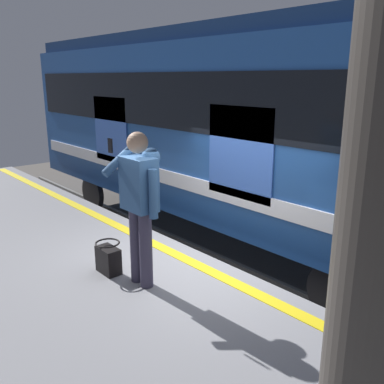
# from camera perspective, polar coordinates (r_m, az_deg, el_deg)

# --- Properties ---
(ground_plane) EXTENTS (24.69, 24.69, 0.00)m
(ground_plane) POSITION_cam_1_polar(r_m,az_deg,el_deg) (5.95, 2.02, -17.71)
(ground_plane) COLOR #4C4742
(platform) EXTENTS (14.61, 5.02, 1.04)m
(platform) POSITION_cam_1_polar(r_m,az_deg,el_deg) (4.63, -23.30, -22.16)
(platform) COLOR gray
(platform) RESTS_ON ground
(safety_line) EXTENTS (14.32, 0.16, 0.01)m
(safety_line) POSITION_cam_1_polar(r_m,az_deg,el_deg) (5.27, -0.29, -9.35)
(safety_line) COLOR yellow
(safety_line) RESTS_ON platform
(track_rail_near) EXTENTS (18.99, 0.08, 0.16)m
(track_rail_near) POSITION_cam_1_polar(r_m,az_deg,el_deg) (6.89, 11.48, -12.31)
(track_rail_near) COLOR slate
(track_rail_near) RESTS_ON ground
(track_rail_far) EXTENTS (18.99, 0.08, 0.16)m
(track_rail_far) POSITION_cam_1_polar(r_m,az_deg,el_deg) (7.98, 17.88, -8.80)
(track_rail_far) COLOR slate
(track_rail_far) RESTS_ON ground
(train_carriage) EXTENTS (9.87, 2.78, 3.87)m
(train_carriage) POSITION_cam_1_polar(r_m,az_deg,el_deg) (8.00, 4.13, 9.77)
(train_carriage) COLOR #1E478C
(train_carriage) RESTS_ON ground
(passenger) EXTENTS (0.57, 0.55, 1.67)m
(passenger) POSITION_cam_1_polar(r_m,az_deg,el_deg) (4.43, -7.06, -0.68)
(passenger) COLOR #383347
(passenger) RESTS_ON platform
(handbag) EXTENTS (0.31, 0.28, 0.38)m
(handbag) POSITION_cam_1_polar(r_m,az_deg,el_deg) (5.02, -11.27, -8.86)
(handbag) COLOR black
(handbag) RESTS_ON platform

